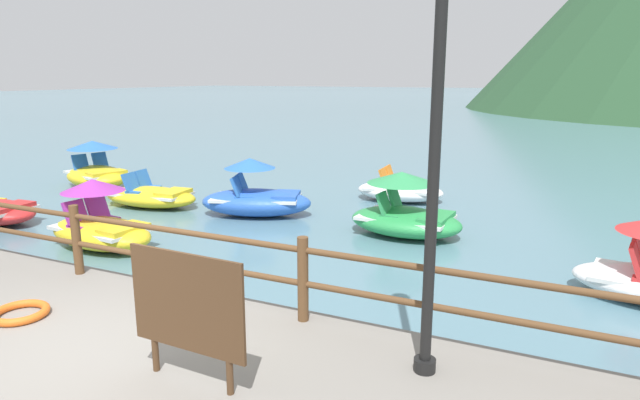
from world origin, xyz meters
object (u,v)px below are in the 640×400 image
(pedal_boat_4, at_px, (256,197))
(pedal_boat_5, at_px, (96,171))
(pedal_boat_0, at_px, (405,213))
(pedal_boat_7, at_px, (100,225))
(pedal_boat_3, at_px, (151,196))
(lamp_post, at_px, (438,85))
(life_ring, at_px, (20,313))
(pedal_boat_6, at_px, (401,190))
(sign_board, at_px, (187,304))

(pedal_boat_4, xyz_separation_m, pedal_boat_5, (-5.68, 0.84, 0.03))
(pedal_boat_0, height_order, pedal_boat_7, pedal_boat_7)
(pedal_boat_3, relative_size, pedal_boat_7, 1.07)
(lamp_post, distance_m, pedal_boat_3, 9.81)
(lamp_post, distance_m, life_ring, 5.10)
(life_ring, bearing_deg, pedal_boat_3, 120.55)
(pedal_boat_5, bearing_deg, pedal_boat_0, -5.66)
(life_ring, relative_size, pedal_boat_3, 0.25)
(pedal_boat_4, distance_m, pedal_boat_7, 3.40)
(pedal_boat_0, height_order, pedal_boat_6, pedal_boat_0)
(life_ring, bearing_deg, pedal_boat_5, 132.37)
(pedal_boat_0, bearing_deg, pedal_boat_5, 174.34)
(pedal_boat_5, bearing_deg, pedal_boat_3, -21.31)
(pedal_boat_0, distance_m, pedal_boat_3, 6.11)
(life_ring, height_order, pedal_boat_3, pedal_boat_3)
(sign_board, relative_size, pedal_boat_4, 0.44)
(lamp_post, height_order, pedal_boat_4, lamp_post)
(pedal_boat_6, bearing_deg, pedal_boat_7, -122.30)
(pedal_boat_3, bearing_deg, pedal_boat_5, 158.69)
(pedal_boat_4, distance_m, pedal_boat_6, 3.72)
(lamp_post, height_order, pedal_boat_0, lamp_post)
(pedal_boat_0, relative_size, pedal_boat_6, 1.04)
(lamp_post, distance_m, pedal_boat_6, 9.14)
(life_ring, xyz_separation_m, pedal_boat_7, (-2.13, 3.14, -0.04))
(sign_board, relative_size, pedal_boat_5, 0.47)
(pedal_boat_0, bearing_deg, life_ring, -112.57)
(pedal_boat_5, height_order, pedal_boat_6, pedal_boat_5)
(pedal_boat_0, bearing_deg, sign_board, -90.16)
(life_ring, relative_size, pedal_boat_6, 0.28)
(life_ring, relative_size, pedal_boat_4, 0.23)
(life_ring, xyz_separation_m, pedal_boat_3, (-3.52, 5.96, -0.20))
(lamp_post, distance_m, pedal_boat_4, 7.96)
(sign_board, distance_m, life_ring, 2.67)
(pedal_boat_6, height_order, pedal_boat_7, pedal_boat_7)
(sign_board, xyz_separation_m, pedal_boat_7, (-4.70, 3.40, -0.72))
(lamp_post, relative_size, pedal_boat_0, 1.86)
(sign_board, xyz_separation_m, pedal_boat_6, (-0.94, 9.34, -0.88))
(lamp_post, distance_m, pedal_boat_7, 7.36)
(pedal_boat_7, bearing_deg, pedal_boat_4, 67.28)
(lamp_post, relative_size, life_ring, 6.95)
(pedal_boat_0, distance_m, pedal_boat_5, 9.13)
(pedal_boat_3, height_order, pedal_boat_7, pedal_boat_7)
(life_ring, bearing_deg, pedal_boat_6, 79.85)
(lamp_post, xyz_separation_m, pedal_boat_6, (-2.74, 8.29, -2.70))
(life_ring, height_order, pedal_boat_0, pedal_boat_0)
(pedal_boat_6, relative_size, pedal_boat_7, 0.95)
(pedal_boat_0, xyz_separation_m, pedal_boat_6, (-0.96, 2.86, -0.18))
(pedal_boat_4, relative_size, pedal_boat_5, 1.06)
(life_ring, relative_size, pedal_boat_0, 0.27)
(pedal_boat_0, bearing_deg, pedal_boat_3, -177.54)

